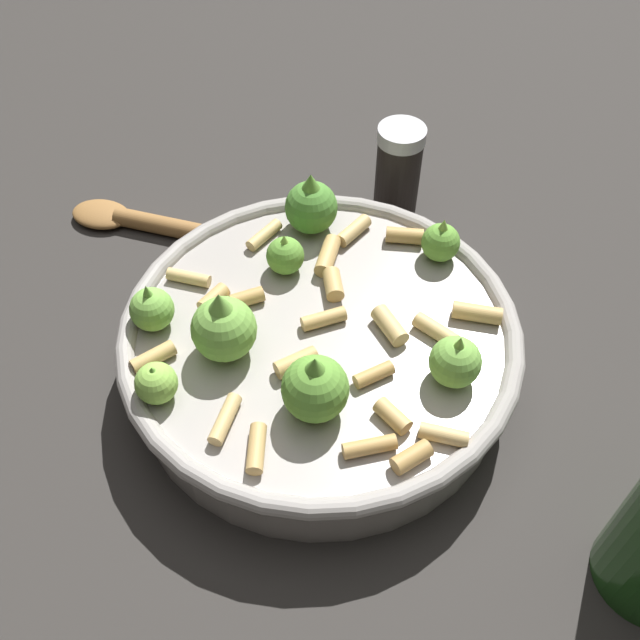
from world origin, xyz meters
name	(u,v)px	position (x,y,z in m)	size (l,w,h in m)	color
ground_plane	(320,370)	(0.00, 0.00, 0.00)	(2.40, 2.40, 0.00)	#2D2B28
cooking_pan	(318,342)	(0.00, 0.00, 0.03)	(0.27, 0.27, 0.10)	#9E9993
pepper_shaker	(398,171)	(0.19, 0.02, 0.04)	(0.04, 0.04, 0.08)	black
wooden_spoon	(182,230)	(0.08, 0.17, 0.01)	(0.06, 0.23, 0.02)	olive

